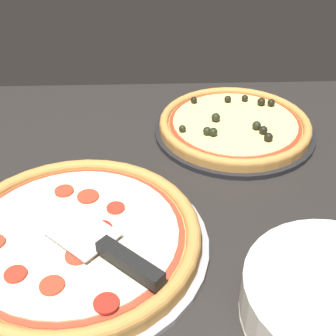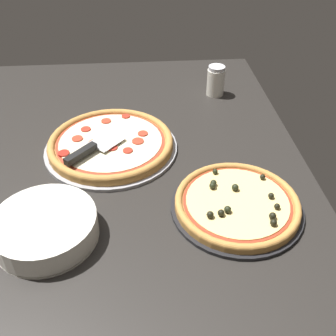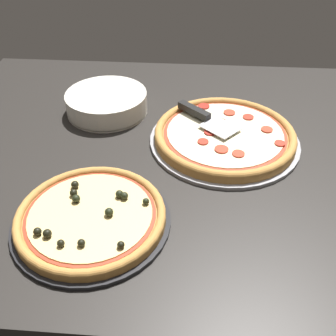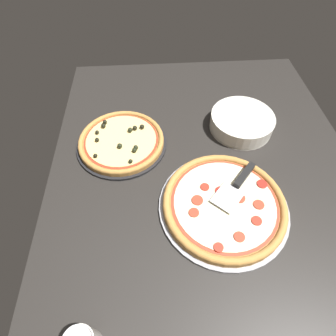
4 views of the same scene
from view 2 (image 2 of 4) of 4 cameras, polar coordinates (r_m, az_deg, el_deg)
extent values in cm
cube|color=black|center=(117.60, -6.68, -0.34)|extent=(151.13, 109.38, 3.60)
cylinder|color=#939399|center=(123.39, -8.22, 2.91)|extent=(40.88, 40.88, 1.00)
cylinder|color=#B77F3D|center=(122.60, -8.28, 3.45)|extent=(38.42, 38.42, 1.82)
torus|color=#B77F3D|center=(122.09, -8.31, 3.80)|extent=(38.42, 38.42, 2.28)
cylinder|color=#A33823|center=(122.05, -8.32, 3.83)|extent=(33.40, 33.40, 0.15)
cylinder|color=beige|center=(121.98, -8.32, 3.88)|extent=(31.51, 31.51, 0.40)
cylinder|color=maroon|center=(118.36, -8.13, 2.95)|extent=(3.28, 3.28, 0.40)
cylinder|color=#AD2D1E|center=(128.41, -11.85, 5.54)|extent=(3.11, 3.11, 0.40)
cylinder|color=#B73823|center=(121.35, -10.67, 3.62)|extent=(3.58, 3.58, 0.40)
cylinder|color=#B73823|center=(124.35, -13.03, 4.19)|extent=(3.37, 3.37, 0.40)
cylinder|color=#B73823|center=(120.36, -4.40, 3.92)|extent=(3.58, 3.58, 0.40)
cylinder|color=#AD2D1E|center=(116.57, -5.87, 2.55)|extent=(2.92, 2.92, 0.40)
cylinder|color=#B73823|center=(131.55, -8.98, 6.76)|extent=(3.19, 3.19, 0.40)
cylinder|color=#B73823|center=(123.82, -3.68, 5.02)|extent=(3.16, 3.16, 0.40)
cylinder|color=maroon|center=(118.88, -14.90, 2.11)|extent=(3.39, 3.39, 0.40)
cylinder|color=#AD2D1E|center=(133.35, -6.15, 7.49)|extent=(2.79, 2.79, 0.40)
cylinder|color=black|center=(102.94, 9.90, -5.69)|extent=(33.92, 33.92, 1.00)
cylinder|color=#B77F3D|center=(102.08, 9.98, -5.18)|extent=(31.88, 31.88, 1.52)
torus|color=#B77F3D|center=(101.57, 10.02, -4.86)|extent=(31.88, 31.88, 1.88)
cylinder|color=maroon|center=(101.52, 10.03, -4.83)|extent=(27.71, 27.71, 0.15)
cylinder|color=#E5C67A|center=(101.44, 10.04, -4.78)|extent=(26.14, 26.14, 0.40)
sphere|color=black|center=(100.84, 15.55, -5.38)|extent=(1.49, 1.49, 1.49)
sphere|color=black|center=(95.44, 6.13, -6.76)|extent=(1.76, 1.76, 1.76)
sphere|color=black|center=(97.87, 14.95, -6.74)|extent=(1.77, 1.77, 1.77)
sphere|color=black|center=(108.41, 6.85, -0.50)|extent=(1.45, 1.45, 1.45)
sphere|color=black|center=(103.40, 14.74, -3.91)|extent=(1.53, 1.53, 1.53)
sphere|color=black|center=(96.24, 7.71, -6.47)|extent=(1.71, 1.71, 1.71)
sphere|color=black|center=(96.40, 15.06, -7.66)|extent=(1.65, 1.65, 1.65)
sphere|color=black|center=(104.42, 6.61, -2.15)|extent=(1.68, 1.68, 1.68)
sphere|color=black|center=(97.28, 8.65, -5.97)|extent=(1.78, 1.78, 1.78)
sphere|color=black|center=(108.84, 13.57, -1.26)|extent=(1.47, 1.47, 1.47)
sphere|color=black|center=(103.69, 9.72, -2.79)|extent=(1.83, 1.83, 1.83)
sphere|color=black|center=(103.45, 6.48, -2.57)|extent=(1.73, 1.73, 1.73)
cube|color=silver|center=(120.31, -8.92, 3.89)|extent=(11.96, 11.81, 0.24)
cube|color=black|center=(114.45, -12.55, 1.93)|extent=(9.67, 9.04, 2.00)
cylinder|color=silver|center=(99.14, -17.07, -9.39)|extent=(24.48, 24.48, 0.70)
cylinder|color=silver|center=(98.65, -17.15, -9.12)|extent=(24.48, 24.48, 0.70)
cylinder|color=silver|center=(98.15, -17.22, -8.84)|extent=(24.48, 24.48, 0.70)
cylinder|color=silver|center=(97.66, -17.30, -8.55)|extent=(24.48, 24.48, 0.70)
cylinder|color=silver|center=(97.18, -17.38, -8.27)|extent=(24.48, 24.48, 0.70)
cylinder|color=silver|center=(96.69, -17.45, -7.98)|extent=(24.48, 24.48, 0.70)
cylinder|color=silver|center=(96.21, -17.53, -7.69)|extent=(24.48, 24.48, 0.70)
cylinder|color=silver|center=(95.73, -17.61, -7.39)|extent=(24.48, 24.48, 0.70)
cylinder|color=silver|center=(95.25, -17.69, -7.10)|extent=(24.48, 24.48, 0.70)
cylinder|color=silver|center=(152.78, 6.93, 12.25)|extent=(6.65, 6.65, 9.90)
cylinder|color=silver|center=(150.44, 7.10, 14.19)|extent=(6.12, 6.12, 1.40)
camera|label=1|loc=(1.10, -41.49, 19.57)|focal=50.00mm
camera|label=3|loc=(1.23, 41.51, 25.71)|focal=42.00mm
camera|label=4|loc=(1.41, -0.25, 39.35)|focal=28.00mm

